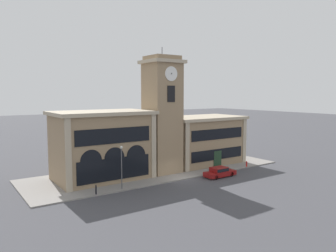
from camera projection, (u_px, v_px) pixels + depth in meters
The scene contains 9 objects.
ground_plane at pixel (183, 180), 42.77m from camera, with size 300.00×300.00×0.00m, color #424247.
sidewalk_kerb at pixel (158, 171), 47.73m from camera, with size 37.71×12.12×0.15m.
clock_tower at pixel (162, 115), 46.03m from camera, with size 5.00×5.00×17.64m.
town_hall_left_wing at pixel (102, 145), 42.82m from camera, with size 12.70×7.98×9.02m.
town_hall_right_wing at pixel (202, 140), 52.56m from camera, with size 13.10×7.98×7.63m.
parked_car_near at pixel (220, 172), 44.33m from camera, with size 4.58×1.82×1.34m.
street_lamp at pixel (122, 160), 38.09m from camera, with size 0.36×0.36×5.08m.
bollard at pixel (96, 190), 36.20m from camera, with size 0.18×0.18×1.06m.
fire_hydrant at pixel (247, 164), 49.83m from camera, with size 0.22×0.22×0.87m.
Camera 1 is at (-25.44, -33.30, 11.29)m, focal length 35.00 mm.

